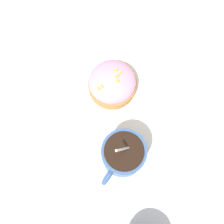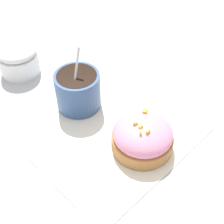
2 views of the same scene
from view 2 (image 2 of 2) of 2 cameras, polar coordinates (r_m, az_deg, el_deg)
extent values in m
plane|color=#B2B2B7|center=(0.54, -1.16, -2.92)|extent=(3.00, 3.00, 0.00)
cube|color=white|center=(0.54, -1.16, -2.82)|extent=(0.28, 0.28, 0.00)
cylinder|color=#335184|center=(0.56, -6.23, 3.97)|extent=(0.08, 0.08, 0.07)
cylinder|color=black|center=(0.54, -6.46, 6.19)|extent=(0.07, 0.07, 0.01)
torus|color=#335184|center=(0.59, -6.32, 6.97)|extent=(0.04, 0.03, 0.04)
ellipsoid|color=silver|center=(0.59, -5.29, 3.51)|extent=(0.02, 0.03, 0.01)
cylinder|color=silver|center=(0.53, -7.03, 5.39)|extent=(0.02, 0.05, 0.10)
cylinder|color=#B2753D|center=(0.50, 5.51, -5.30)|extent=(0.10, 0.10, 0.02)
ellipsoid|color=pink|center=(0.49, 5.67, -3.88)|extent=(0.09, 0.09, 0.04)
cube|color=yellow|center=(0.47, 5.09, -2.62)|extent=(0.01, 0.01, 0.00)
cube|color=yellow|center=(0.49, 6.01, 0.00)|extent=(0.01, 0.01, 0.00)
cube|color=yellow|center=(0.47, 5.15, -2.75)|extent=(0.00, 0.01, 0.00)
cube|color=yellow|center=(0.46, 5.23, -3.69)|extent=(0.01, 0.01, 0.00)
cube|color=yellow|center=(0.46, 6.83, -3.30)|extent=(0.00, 0.01, 0.00)
cube|color=yellow|center=(0.47, 4.47, -1.90)|extent=(0.01, 0.01, 0.00)
cube|color=yellow|center=(0.50, 6.14, 0.33)|extent=(0.01, 0.00, 0.00)
cylinder|color=white|center=(0.67, -16.38, 8.67)|extent=(0.08, 0.08, 0.04)
ellipsoid|color=white|center=(0.65, -16.90, 10.69)|extent=(0.08, 0.08, 0.03)
camera|label=1|loc=(0.50, -19.15, 56.84)|focal=42.00mm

